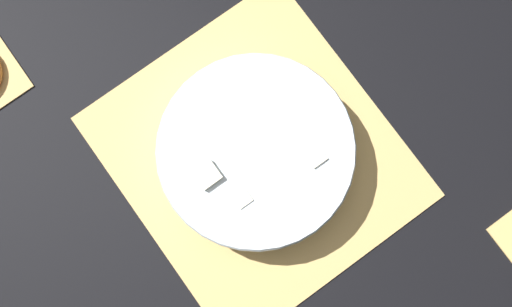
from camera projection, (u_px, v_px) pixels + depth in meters
ground_plane at (256, 157)px, 0.91m from camera, size 6.00×6.00×0.00m
bamboo_mat_center at (256, 156)px, 0.91m from camera, size 0.43×0.39×0.01m
fruit_salad_bowl at (256, 152)px, 0.87m from camera, size 0.29×0.29×0.08m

